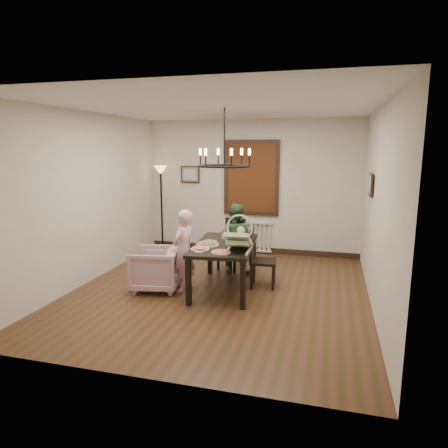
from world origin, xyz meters
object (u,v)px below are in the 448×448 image
at_px(dining_table, 224,249).
at_px(baby_bouncer, 239,239).
at_px(armchair, 156,269).
at_px(drinking_glass, 231,240).
at_px(chair_right, 263,258).
at_px(seated_man, 235,244).
at_px(floor_lamp, 162,210).
at_px(elderly_woman, 184,258).
at_px(chair_far, 231,245).

xyz_separation_m(dining_table, baby_bouncer, (0.31, -0.37, 0.27)).
distance_m(armchair, drinking_glass, 1.29).
bearing_deg(chair_right, dining_table, 113.02).
bearing_deg(seated_man, floor_lamp, -26.09).
height_order(armchair, elderly_woman, elderly_woman).
bearing_deg(armchair, baby_bouncer, 75.45).
distance_m(elderly_woman, seated_man, 1.23).
relative_size(armchair, baby_bouncer, 1.33).
xyz_separation_m(armchair, drinking_glass, (1.17, 0.27, 0.48)).
distance_m(baby_bouncer, floor_lamp, 3.30).
height_order(chair_right, armchair, chair_right).
relative_size(seated_man, baby_bouncer, 1.87).
distance_m(chair_right, baby_bouncer, 0.85).
bearing_deg(elderly_woman, floor_lamp, -134.03).
bearing_deg(drinking_glass, seated_man, 99.74).
height_order(chair_right, elderly_woman, elderly_woman).
xyz_separation_m(dining_table, chair_far, (-0.17, 1.07, -0.19)).
xyz_separation_m(chair_right, armchair, (-1.62, -0.57, -0.14)).
xyz_separation_m(elderly_woman, baby_bouncer, (0.92, -0.17, 0.40)).
height_order(armchair, baby_bouncer, baby_bouncer).
height_order(elderly_woman, drinking_glass, elderly_woman).
height_order(dining_table, baby_bouncer, baby_bouncer).
bearing_deg(drinking_glass, floor_lamp, 135.45).
distance_m(armchair, floor_lamp, 2.53).
bearing_deg(floor_lamp, armchair, -68.79).
distance_m(baby_bouncer, drinking_glass, 0.44).
relative_size(chair_far, seated_man, 0.90).
relative_size(dining_table, baby_bouncer, 3.01).
distance_m(chair_far, armchair, 1.61).
bearing_deg(elderly_woman, seated_man, 167.63).
distance_m(chair_right, floor_lamp, 3.08).
distance_m(seated_man, baby_bouncer, 1.37).
relative_size(chair_far, drinking_glass, 6.83).
distance_m(seated_man, drinking_glass, 0.95).
distance_m(chair_far, elderly_woman, 1.34).
bearing_deg(chair_right, armchair, 104.28).
xyz_separation_m(dining_table, floor_lamp, (-1.95, 2.03, 0.24)).
relative_size(dining_table, armchair, 2.26).
height_order(dining_table, chair_right, chair_right).
bearing_deg(chair_far, dining_table, -67.47).
relative_size(chair_far, chair_right, 0.99).
bearing_deg(chair_far, drinking_glass, -61.69).
distance_m(dining_table, armchair, 1.14).
height_order(dining_table, armchair, dining_table).
xyz_separation_m(chair_right, seated_man, (-0.61, 0.59, 0.05)).
bearing_deg(seated_man, dining_table, 97.33).
relative_size(armchair, drinking_glass, 5.39).
bearing_deg(baby_bouncer, chair_right, 66.38).
bearing_deg(floor_lamp, seated_man, -30.80).
distance_m(chair_far, floor_lamp, 2.07).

